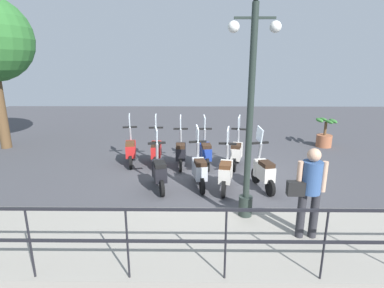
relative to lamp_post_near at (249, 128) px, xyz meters
name	(u,v)px	position (x,y,z in m)	size (l,w,h in m)	color
ground_plane	(210,177)	(2.40, 0.58, -1.91)	(28.00, 28.00, 0.00)	#424247
promenade_walkway	(219,240)	(-0.75, 0.58, -1.84)	(2.20, 20.00, 0.15)	gray
fence_railing	(226,230)	(-1.80, 0.58, -1.02)	(0.04, 16.03, 1.07)	black
lamp_post_near	(249,128)	(0.00, 0.00, 0.00)	(0.26, 0.90, 4.01)	#232D28
pedestrian_with_bag	(309,187)	(-0.75, -0.90, -0.83)	(0.32, 0.65, 1.59)	#28282D
potted_palm	(325,135)	(5.60, -3.87, -1.47)	(1.06, 0.66, 1.05)	#9E5B3D
scooter_near_0	(263,171)	(1.61, -0.70, -1.43)	(1.22, 0.50, 1.54)	black
scooter_near_1	(226,172)	(1.52, 0.24, -1.43)	(1.22, 0.49, 1.54)	black
scooter_near_2	(199,169)	(1.70, 0.88, -1.43)	(1.23, 0.46, 1.54)	black
scooter_near_3	(159,171)	(1.56, 1.88, -1.43)	(1.21, 0.52, 1.54)	black
scooter_far_0	(237,152)	(3.24, -0.25, -1.43)	(1.21, 0.53, 1.54)	black
scooter_far_1	(206,152)	(3.24, 0.68, -1.43)	(1.23, 0.44, 1.54)	black
scooter_far_2	(181,152)	(3.23, 1.42, -1.43)	(1.23, 0.44, 1.54)	black
scooter_far_3	(156,150)	(3.40, 2.18, -1.43)	(1.23, 0.44, 1.54)	black
scooter_far_4	(131,150)	(3.47, 2.98, -1.43)	(1.23, 0.47, 1.54)	black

